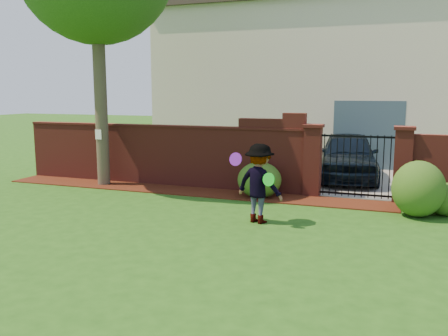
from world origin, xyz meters
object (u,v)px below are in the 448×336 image
(car, at_px, (348,157))
(man, at_px, (258,184))
(frisbee_green, at_px, (269,179))
(frisbee_purple, at_px, (236,159))

(car, height_order, man, man)
(car, distance_m, man, 5.71)
(man, relative_size, frisbee_green, 6.09)
(car, bearing_deg, frisbee_purple, -114.38)
(man, distance_m, frisbee_green, 0.42)
(frisbee_green, bearing_deg, man, 138.03)
(car, bearing_deg, frisbee_green, -106.56)
(man, height_order, frisbee_green, man)
(frisbee_purple, bearing_deg, frisbee_green, -16.39)
(car, bearing_deg, man, -109.87)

